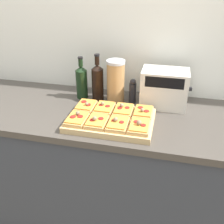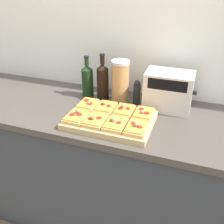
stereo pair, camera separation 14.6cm
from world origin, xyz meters
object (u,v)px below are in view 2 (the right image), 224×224
grain_jar_tall (120,81)px  toaster_oven (168,91)px  pepper_mill (137,92)px  olive_oil_bottle (87,80)px  cutting_board (110,120)px  wine_bottle (103,81)px

grain_jar_tall → toaster_oven: bearing=-0.2°
toaster_oven → pepper_mill: bearing=179.7°
olive_oil_bottle → toaster_oven: olive_oil_bottle is taller
cutting_board → grain_jar_tall: 0.31m
pepper_mill → wine_bottle: bearing=180.0°
cutting_board → olive_oil_bottle: 0.40m
pepper_mill → grain_jar_tall: bearing=-180.0°
olive_oil_bottle → grain_jar_tall: olive_oil_bottle is taller
wine_bottle → grain_jar_tall: 0.12m
wine_bottle → toaster_oven: (0.42, -0.00, -0.01)m
pepper_mill → toaster_oven: 0.20m
olive_oil_bottle → toaster_oven: (0.53, -0.00, 0.00)m
wine_bottle → pepper_mill: bearing=0.0°
grain_jar_tall → wine_bottle: bearing=180.0°
olive_oil_bottle → toaster_oven: size_ratio=0.92×
grain_jar_tall → cutting_board: bearing=-82.9°
cutting_board → grain_jar_tall: grain_jar_tall is taller
wine_bottle → toaster_oven: size_ratio=1.00×
cutting_board → olive_oil_bottle: bearing=132.7°
cutting_board → wine_bottle: size_ratio=1.56×
toaster_oven → grain_jar_tall: bearing=179.8°
grain_jar_tall → pepper_mill: grain_jar_tall is taller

